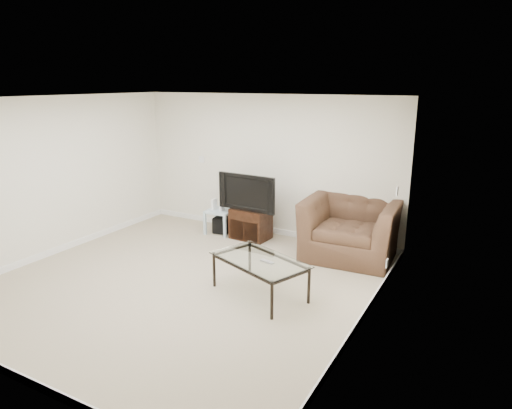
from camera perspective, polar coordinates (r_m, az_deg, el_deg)
The scene contains 18 objects.
floor at distance 6.53m, azimuth -9.05°, elevation -9.53°, with size 5.00×5.00×0.00m, color tan.
ceiling at distance 5.95m, azimuth -10.07°, elevation 12.93°, with size 5.00×5.00×0.00m, color white.
wall_back at distance 8.18m, azimuth 1.29°, elevation 4.90°, with size 5.00×0.02×2.50m, color silver.
wall_left at distance 7.88m, azimuth -24.05°, elevation 3.18°, with size 0.02×5.00×2.50m, color silver.
wall_right at distance 5.02m, azimuth 13.62°, elevation -2.15°, with size 0.02×5.00×2.50m, color silver.
plate_back at distance 8.89m, azimuth -6.83°, elevation 5.63°, with size 0.12×0.02×0.12m, color white.
plate_right_switch at distance 6.54m, azimuth 17.24°, elevation 1.58°, with size 0.02×0.09×0.13m, color white.
plate_right_outlet at distance 6.54m, azimuth 16.05°, elevation -7.07°, with size 0.02×0.08×0.12m, color white.
tv_stand at distance 8.07m, azimuth -0.66°, elevation -2.41°, with size 0.65×0.45×0.55m, color black, non-canonical shape.
dvd_player at distance 7.98m, azimuth -0.81°, elevation -1.23°, with size 0.40×0.28×0.06m, color black.
television at distance 7.89m, azimuth -0.79°, elevation 1.64°, with size 1.03×0.21×0.64m, color black.
side_table at distance 8.40m, azimuth -4.48°, elevation -2.12°, with size 0.46×0.46×0.44m, color silver, non-canonical shape.
subwoofer at distance 8.42m, azimuth -4.25°, elevation -2.52°, with size 0.28×0.28×0.28m, color black.
game_console at distance 8.35m, azimuth -5.25°, elevation 0.03°, with size 0.05×0.15×0.20m, color white.
game_case at distance 8.27m, azimuth -4.26°, elevation -0.18°, with size 0.05×0.13×0.17m, color silver.
recliner at distance 7.29m, azimuth 11.81°, elevation -1.77°, with size 1.43×0.93×1.25m, color #4A391D.
coffee_table at distance 6.00m, azimuth 0.46°, elevation -9.05°, with size 1.26×0.71×0.49m, color black, non-canonical shape.
remote at distance 5.80m, azimuth 1.40°, elevation -7.16°, with size 0.20×0.05×0.02m, color #B2B2B7.
Camera 1 is at (3.69, -4.66, 2.71)m, focal length 32.00 mm.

